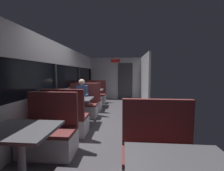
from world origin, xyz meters
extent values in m
cube|color=#423F44|center=(0.00, 0.00, -0.01)|extent=(3.30, 9.20, 0.02)
cube|color=#B2B2B7|center=(-1.45, 0.00, 0.47)|extent=(0.08, 8.40, 0.95)
cube|color=#B2B2B7|center=(-1.45, 0.00, 2.00)|extent=(0.08, 8.40, 0.60)
cube|color=black|center=(-1.46, 0.00, 1.32)|extent=(0.03, 8.40, 0.75)
cube|color=#2D2D30|center=(-1.43, 0.00, 1.32)|extent=(0.06, 0.08, 0.75)
cube|color=#2D2D30|center=(-1.43, 2.10, 1.32)|extent=(0.06, 0.08, 0.75)
cube|color=#2D2D30|center=(-1.43, 4.20, 1.32)|extent=(0.06, 0.08, 0.75)
cube|color=#B2B2B7|center=(0.00, 4.20, 1.15)|extent=(2.90, 0.08, 2.30)
cube|color=#333338|center=(0.55, 4.15, 1.00)|extent=(0.80, 0.04, 2.00)
cube|color=red|center=(0.00, 4.14, 2.12)|extent=(0.50, 0.03, 0.16)
cube|color=#B2B2B7|center=(1.45, 3.00, 1.15)|extent=(0.08, 2.40, 2.30)
cylinder|color=#9E9EA3|center=(-0.89, -2.09, 0.35)|extent=(0.10, 0.10, 0.70)
cube|color=#4C4C51|center=(-0.89, -2.09, 0.72)|extent=(0.90, 0.70, 0.04)
cube|color=silver|center=(-0.89, -1.43, 0.20)|extent=(0.95, 0.50, 0.39)
cube|color=brown|center=(-0.89, -1.43, 0.42)|extent=(0.95, 0.50, 0.06)
cube|color=brown|center=(-0.89, -1.22, 0.78)|extent=(0.95, 0.08, 0.65)
cylinder|color=#9E9EA3|center=(-0.89, 0.10, 0.35)|extent=(0.10, 0.10, 0.70)
cube|color=#4C4C51|center=(-0.89, 0.10, 0.72)|extent=(0.90, 0.70, 0.04)
cube|color=silver|center=(-0.89, -0.56, 0.20)|extent=(0.95, 0.50, 0.39)
cube|color=brown|center=(-0.89, -0.56, 0.42)|extent=(0.95, 0.50, 0.06)
cube|color=brown|center=(-0.89, -0.77, 0.78)|extent=(0.95, 0.08, 0.65)
cube|color=silver|center=(-0.89, 0.76, 0.20)|extent=(0.95, 0.50, 0.39)
cube|color=brown|center=(-0.89, 0.76, 0.42)|extent=(0.95, 0.50, 0.06)
cube|color=brown|center=(-0.89, 0.97, 0.78)|extent=(0.95, 0.08, 0.65)
cylinder|color=#9E9EA3|center=(-0.89, 2.29, 0.35)|extent=(0.10, 0.10, 0.70)
cube|color=#4C4C51|center=(-0.89, 2.29, 0.72)|extent=(0.90, 0.70, 0.04)
cube|color=silver|center=(-0.89, 1.63, 0.20)|extent=(0.95, 0.50, 0.39)
cube|color=brown|center=(-0.89, 1.63, 0.42)|extent=(0.95, 0.50, 0.06)
cube|color=brown|center=(-0.89, 1.42, 0.78)|extent=(0.95, 0.08, 0.65)
cube|color=silver|center=(-0.89, 2.95, 0.20)|extent=(0.95, 0.50, 0.39)
cube|color=brown|center=(-0.89, 2.95, 0.42)|extent=(0.95, 0.50, 0.06)
cube|color=brown|center=(-0.89, 3.16, 0.78)|extent=(0.95, 0.08, 0.65)
cube|color=#4C4C51|center=(0.89, -2.69, 0.72)|extent=(0.90, 0.70, 0.04)
cube|color=brown|center=(0.89, -2.03, 0.42)|extent=(0.95, 0.50, 0.06)
cube|color=brown|center=(0.89, -1.82, 0.78)|extent=(0.95, 0.08, 0.65)
cube|color=#26262D|center=(-0.89, 0.76, 0.23)|extent=(0.30, 0.36, 0.45)
cube|color=#3F598C|center=(-0.89, 0.71, 0.75)|extent=(0.34, 0.22, 0.60)
sphere|color=beige|center=(-0.89, 0.69, 1.16)|extent=(0.20, 0.20, 0.20)
cylinder|color=#3F598C|center=(-1.09, 0.53, 0.77)|extent=(0.07, 0.28, 0.07)
cylinder|color=#3F598C|center=(-0.69, 0.53, 0.77)|extent=(0.07, 0.28, 0.07)
camera|label=1|loc=(0.43, -3.75, 1.45)|focal=22.66mm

